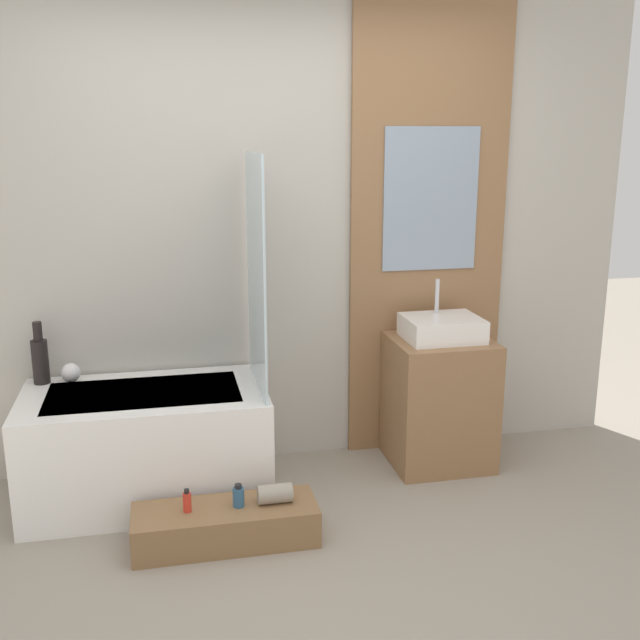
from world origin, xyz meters
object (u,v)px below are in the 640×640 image
(bottle_soap_primary, at_px, (187,502))
(bottle_soap_secondary, at_px, (238,496))
(vase_round_light, at_px, (71,373))
(sink, at_px, (442,328))
(wooden_step_bench, at_px, (226,525))
(bathtub, at_px, (147,444))
(vase_tall_dark, at_px, (40,358))

(bottle_soap_primary, bearing_deg, bottle_soap_secondary, -0.00)
(vase_round_light, bearing_deg, sink, -4.77)
(wooden_step_bench, bearing_deg, bathtub, 122.74)
(wooden_step_bench, distance_m, bottle_soap_secondary, 0.15)
(sink, bearing_deg, wooden_step_bench, -153.91)
(bottle_soap_secondary, bearing_deg, bathtub, 127.24)
(bathtub, bearing_deg, vase_tall_dark, 153.77)
(vase_round_light, height_order, bottle_soap_secondary, vase_round_light)
(sink, relative_size, vase_tall_dark, 1.25)
(wooden_step_bench, relative_size, bottle_soap_secondary, 7.71)
(bottle_soap_secondary, bearing_deg, wooden_step_bench, 180.00)
(bathtub, xyz_separation_m, bottle_soap_primary, (0.18, -0.54, -0.06))
(bottle_soap_primary, bearing_deg, wooden_step_bench, 0.00)
(vase_tall_dark, bearing_deg, sink, -4.66)
(sink, xyz_separation_m, vase_tall_dark, (-2.15, 0.17, -0.09))
(vase_tall_dark, bearing_deg, bathtub, -26.23)
(bottle_soap_secondary, bearing_deg, vase_tall_dark, 139.42)
(bathtub, distance_m, sink, 1.70)
(vase_round_light, bearing_deg, bathtub, -33.59)
(wooden_step_bench, relative_size, sink, 2.04)
(wooden_step_bench, xyz_separation_m, sink, (1.28, 0.62, 0.71))
(sink, height_order, vase_round_light, sink)
(bathtub, bearing_deg, bottle_soap_secondary, -52.76)
(bathtub, height_order, sink, sink)
(bathtub, bearing_deg, bottle_soap_primary, -71.73)
(bathtub, bearing_deg, wooden_step_bench, -57.26)
(wooden_step_bench, relative_size, bottle_soap_primary, 7.67)
(sink, distance_m, vase_round_light, 2.01)
(bathtub, height_order, vase_tall_dark, vase_tall_dark)
(bottle_soap_primary, bearing_deg, bathtub, 108.27)
(bottle_soap_primary, relative_size, bottle_soap_secondary, 1.01)
(bottle_soap_primary, bearing_deg, vase_tall_dark, 131.21)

